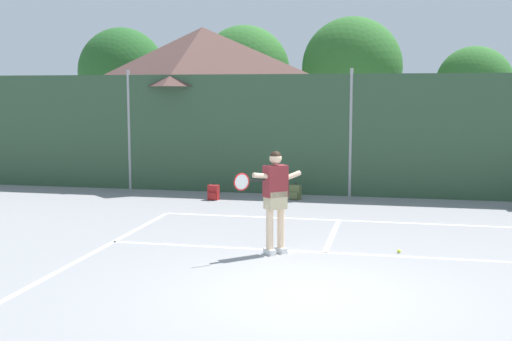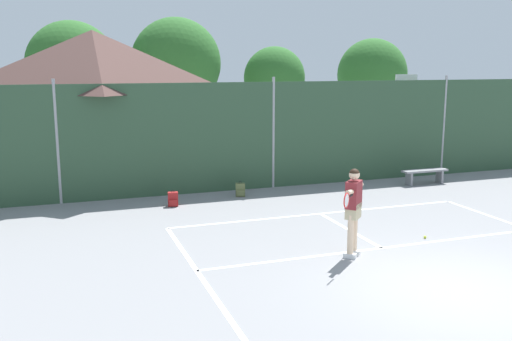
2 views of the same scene
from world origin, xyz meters
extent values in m
plane|color=gray|center=(0.00, 0.00, 0.00)|extent=(120.00, 120.00, 0.00)
cube|color=white|center=(0.00, 5.50, 0.00)|extent=(8.20, 0.10, 0.01)
cube|color=white|center=(-4.10, 0.00, 0.00)|extent=(0.10, 11.00, 0.01)
cube|color=white|center=(0.00, 2.48, 0.00)|extent=(8.20, 0.10, 0.01)
cube|color=white|center=(0.00, 3.96, 0.00)|extent=(0.10, 2.97, 0.01)
cube|color=#2D4C33|center=(0.00, 9.00, 1.69)|extent=(26.00, 0.05, 3.38)
cylinder|color=#99999E|center=(-6.50, 9.00, 1.76)|extent=(0.09, 0.09, 3.53)
cylinder|color=#99999E|center=(0.00, 9.00, 1.76)|extent=(0.09, 0.09, 3.53)
cube|color=beige|center=(-5.20, 12.28, 1.52)|extent=(6.03, 5.11, 3.04)
pyramid|color=#513833|center=(-5.20, 12.28, 4.04)|extent=(6.51, 5.52, 1.99)
cylinder|color=brown|center=(-11.67, 20.41, 1.02)|extent=(0.36, 0.36, 2.03)
ellipsoid|color=#235623|center=(-11.67, 20.41, 3.82)|extent=(4.20, 3.78, 4.20)
cylinder|color=brown|center=(-5.65, 20.41, 1.02)|extent=(0.36, 0.36, 2.03)
ellipsoid|color=#2D6628|center=(-5.65, 20.41, 3.81)|extent=(4.19, 3.77, 4.19)
cylinder|color=brown|center=(-0.74, 20.41, 1.04)|extent=(0.36, 0.36, 2.07)
ellipsoid|color=#2D6628|center=(-0.74, 20.41, 3.96)|extent=(4.44, 3.99, 4.44)
cylinder|color=brown|center=(4.47, 20.41, 0.90)|extent=(0.36, 0.36, 1.80)
ellipsoid|color=#2D6628|center=(4.47, 20.41, 3.19)|extent=(3.26, 2.94, 3.26)
cube|color=silver|center=(-0.78, 2.31, 0.05)|extent=(0.26, 0.27, 0.10)
cube|color=silver|center=(-0.95, 2.14, 0.05)|extent=(0.26, 0.27, 0.10)
cylinder|color=beige|center=(-0.78, 2.31, 0.51)|extent=(0.13, 0.13, 0.82)
cylinder|color=beige|center=(-0.95, 2.14, 0.51)|extent=(0.13, 0.13, 0.82)
cube|color=tan|center=(-0.86, 2.22, 0.98)|extent=(0.43, 0.42, 0.32)
cube|color=maroon|center=(-0.86, 2.22, 1.32)|extent=(0.46, 0.45, 0.56)
sphere|color=beige|center=(-0.86, 2.22, 1.73)|extent=(0.22, 0.22, 0.22)
sphere|color=black|center=(-0.86, 2.22, 1.75)|extent=(0.21, 0.21, 0.21)
cylinder|color=beige|center=(-0.99, 2.07, 1.42)|extent=(0.47, 0.45, 0.17)
cylinder|color=beige|center=(-0.66, 2.42, 1.37)|extent=(0.43, 0.41, 0.22)
cylinder|color=black|center=(-1.12, 1.92, 1.37)|extent=(0.24, 0.23, 0.04)
torus|color=red|center=(-1.35, 1.64, 1.37)|extent=(0.24, 0.22, 0.30)
cylinder|color=silver|center=(-1.35, 1.64, 1.37)|extent=(0.19, 0.18, 0.26)
sphere|color=#CCE033|center=(1.32, 2.75, 0.03)|extent=(0.07, 0.07, 0.07)
cube|color=maroon|center=(-3.54, 7.62, 0.20)|extent=(0.31, 0.22, 0.40)
cube|color=maroon|center=(-3.56, 7.50, 0.12)|extent=(0.23, 0.10, 0.18)
torus|color=black|center=(-3.54, 7.62, 0.42)|extent=(0.09, 0.03, 0.09)
cube|color=#566038|center=(-1.39, 8.13, 0.20)|extent=(0.32, 0.25, 0.40)
cube|color=#566038|center=(-1.42, 8.01, 0.12)|extent=(0.23, 0.12, 0.18)
torus|color=black|center=(-1.39, 8.13, 0.42)|extent=(0.09, 0.04, 0.09)
camera|label=1|loc=(1.18, -9.01, 2.90)|focal=45.62mm
camera|label=2|loc=(-6.46, -7.66, 3.94)|focal=39.63mm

